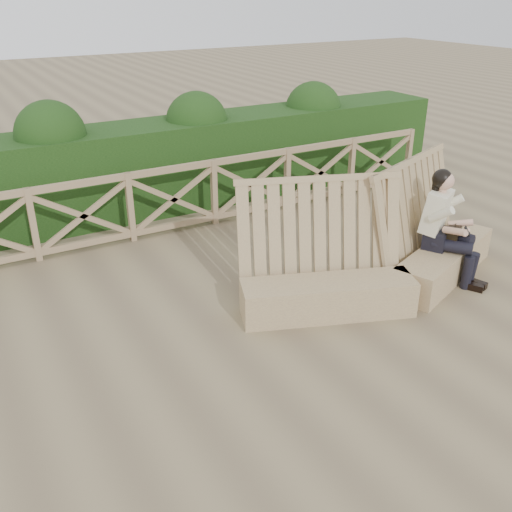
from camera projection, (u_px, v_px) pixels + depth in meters
ground at (294, 334)px, 6.55m from camera, size 60.00×60.00×0.00m
bench at (386, 264)px, 7.31m from camera, size 4.08×1.44×1.58m
woman at (445, 224)px, 7.48m from camera, size 0.70×1.00×1.52m
guardrail at (173, 199)px, 9.05m from camera, size 10.10×0.09×1.10m
hedge at (146, 168)px, 9.91m from camera, size 12.00×1.20×1.50m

